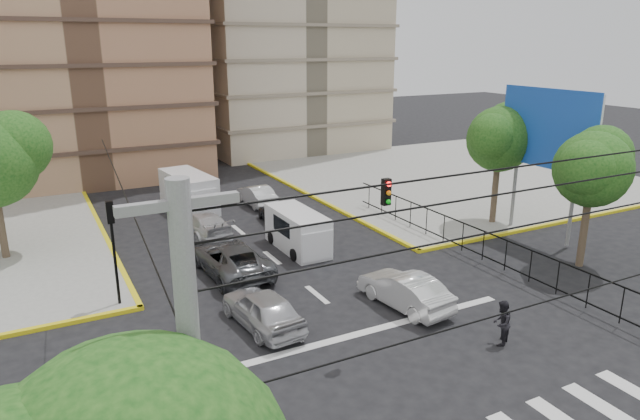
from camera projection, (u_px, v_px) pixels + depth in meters
ground at (381, 347)px, 20.58m from camera, size 160.00×160.00×0.00m
sidewalk_ne at (450, 176)px, 46.44m from camera, size 26.00×26.00×0.15m
stop_line at (363, 333)px, 21.60m from camera, size 13.00×0.40×0.01m
park_fence at (482, 263)px, 28.41m from camera, size 0.10×22.50×1.66m
billboard at (548, 131)px, 30.40m from camera, size 0.36×6.20×8.10m
tree_park_a at (594, 166)px, 26.69m from camera, size 4.41×3.60×6.83m
tree_park_c at (501, 136)px, 32.99m from camera, size 4.65×3.80×7.25m
traffic_light_nw at (112, 236)px, 22.84m from camera, size 0.28×0.22×4.40m
traffic_light_hanging at (424, 204)px, 17.17m from camera, size 18.00×9.12×0.92m
van_right_lane at (300, 232)px, 29.80m from camera, size 1.97×4.63×2.08m
van_left_lane at (190, 193)px, 36.90m from camera, size 2.70×5.54×2.40m
car_silver_front_left at (262, 308)px, 21.87m from camera, size 2.22×4.59×1.51m
car_white_front_right at (405, 290)px, 23.52m from camera, size 2.09×4.63×1.47m
car_grey_mid_left at (231, 259)px, 26.81m from camera, size 2.75×5.61×1.54m
car_silver_rear_left at (201, 224)px, 32.12m from camera, size 2.80×5.26×1.45m
car_darkgrey_mid_right at (276, 214)px, 34.34m from camera, size 1.93×3.81×1.24m
car_white_rear_right at (256, 195)px, 38.27m from camera, size 1.49×4.15×1.36m
pedestrian_crosswalk at (502, 323)px, 20.56m from camera, size 1.04×0.97×1.69m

